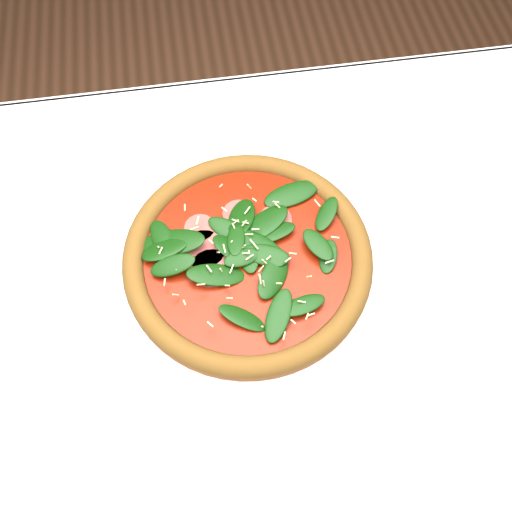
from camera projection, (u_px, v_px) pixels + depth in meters
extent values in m
plane|color=brown|center=(229.00, 425.00, 1.41)|extent=(6.00, 6.00, 0.00)
cube|color=silver|center=(206.00, 310.00, 0.77)|extent=(1.20, 0.80, 0.04)
cylinder|color=#48331D|center=(437.00, 205.00, 1.30)|extent=(0.06, 0.06, 0.71)
cube|color=silver|center=(185.00, 129.00, 1.04)|extent=(1.20, 0.01, 0.22)
cylinder|color=white|center=(248.00, 264.00, 0.77)|extent=(0.39, 0.39, 0.01)
torus|color=white|center=(248.00, 262.00, 0.77)|extent=(0.39, 0.39, 0.01)
cylinder|color=brown|center=(248.00, 259.00, 0.76)|extent=(0.35, 0.35, 0.01)
torus|color=#A06825|center=(248.00, 256.00, 0.76)|extent=(0.35, 0.35, 0.03)
cylinder|color=maroon|center=(248.00, 256.00, 0.76)|extent=(0.29, 0.29, 0.00)
cylinder|color=#A04B40|center=(248.00, 255.00, 0.75)|extent=(0.26, 0.26, 0.00)
ellipsoid|color=#0C3309|center=(247.00, 251.00, 0.74)|extent=(0.28, 0.28, 0.03)
cylinder|color=beige|center=(247.00, 248.00, 0.74)|extent=(0.26, 0.26, 0.00)
cylinder|color=white|center=(443.00, 160.00, 0.86)|extent=(0.14, 0.14, 0.01)
torus|color=white|center=(443.00, 159.00, 0.86)|extent=(0.14, 0.14, 0.01)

